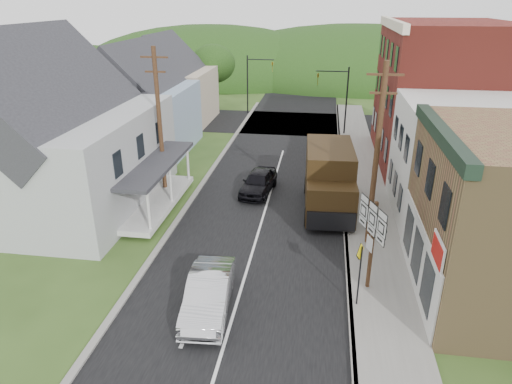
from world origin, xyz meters
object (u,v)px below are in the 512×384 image
at_px(dark_sedan, 258,182).
at_px(silver_sedan, 209,294).
at_px(warning_sign, 360,266).
at_px(delivery_van, 329,180).
at_px(route_sign_cluster, 372,233).

bearing_deg(dark_sedan, silver_sedan, -84.07).
bearing_deg(dark_sedan, warning_sign, -56.06).
xyz_separation_m(silver_sedan, warning_sign, (5.78, 1.05, 1.18)).
xyz_separation_m(silver_sedan, delivery_van, (4.60, 10.20, 1.09)).
distance_m(delivery_van, warning_sign, 9.23).
relative_size(dark_sedan, delivery_van, 0.64).
bearing_deg(dark_sedan, route_sign_cluster, -50.99).
relative_size(delivery_van, warning_sign, 2.38).
bearing_deg(silver_sedan, dark_sedan, 84.21).
relative_size(silver_sedan, warning_sign, 1.65).
bearing_deg(route_sign_cluster, dark_sedan, 101.11).
height_order(dark_sedan, route_sign_cluster, route_sign_cluster).
relative_size(silver_sedan, route_sign_cluster, 1.17).
bearing_deg(delivery_van, dark_sedan, 154.83).
height_order(delivery_van, warning_sign, delivery_van).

